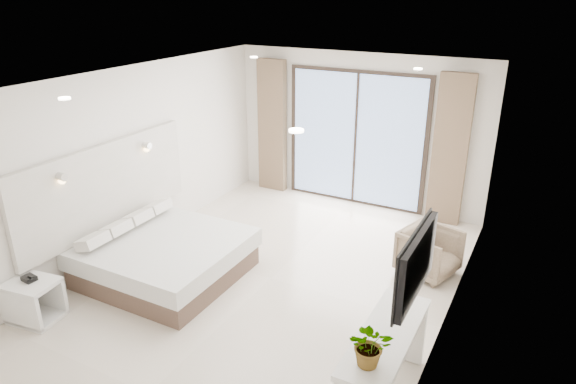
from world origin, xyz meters
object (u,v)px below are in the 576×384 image
at_px(nightstand, 34,301).
at_px(console_desk, 385,352).
at_px(bed, 164,257).
at_px(armchair, 429,250).

relative_size(nightstand, console_desk, 0.41).
height_order(nightstand, console_desk, console_desk).
bearing_deg(nightstand, bed, 57.60).
distance_m(bed, nightstand, 1.66).
xyz_separation_m(nightstand, armchair, (3.87, 3.27, 0.10)).
bearing_deg(bed, console_desk, -13.45).
relative_size(nightstand, armchair, 0.86).
height_order(bed, console_desk, console_desk).
distance_m(console_desk, armchair, 2.58).
bearing_deg(armchair, nightstand, 147.24).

